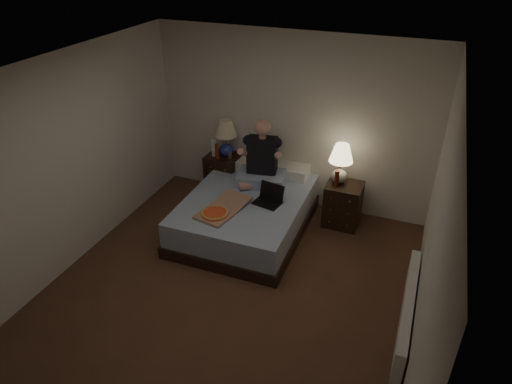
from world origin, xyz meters
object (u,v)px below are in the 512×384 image
at_px(soda_can, 230,155).
at_px(pizza_box, 215,214).
at_px(lamp_right, 340,164).
at_px(laptop, 267,196).
at_px(lamp_left, 226,138).
at_px(bed, 247,212).
at_px(nightstand_left, 225,174).
at_px(nightstand_right, 343,204).
at_px(radiator, 407,311).
at_px(person, 262,153).
at_px(beer_bottle_right, 337,178).
at_px(beer_bottle_left, 217,151).
at_px(water_bottle, 214,148).

height_order(soda_can, pizza_box, soda_can).
distance_m(lamp_right, soda_can, 1.66).
bearing_deg(laptop, lamp_left, 150.34).
height_order(bed, lamp_right, lamp_right).
xyz_separation_m(nightstand_left, lamp_left, (0.04, 0.00, 0.61)).
xyz_separation_m(lamp_left, soda_can, (0.08, -0.06, -0.23)).
relative_size(bed, nightstand_right, 3.24).
distance_m(soda_can, radiator, 3.32).
bearing_deg(nightstand_left, laptop, -35.99).
distance_m(bed, soda_can, 1.00).
bearing_deg(radiator, person, 146.25).
height_order(beer_bottle_right, radiator, beer_bottle_right).
relative_size(nightstand_left, pizza_box, 0.86).
xyz_separation_m(nightstand_right, lamp_left, (-1.83, 0.17, 0.63)).
xyz_separation_m(nightstand_left, beer_bottle_left, (-0.05, -0.13, 0.44)).
xyz_separation_m(lamp_right, person, (-1.04, -0.21, 0.07)).
relative_size(nightstand_left, beer_bottle_left, 2.85).
xyz_separation_m(water_bottle, beer_bottle_left, (0.08, -0.05, -0.01)).
xyz_separation_m(lamp_left, beer_bottle_left, (-0.09, -0.13, -0.17)).
bearing_deg(beer_bottle_left, laptop, -33.55).
relative_size(beer_bottle_right, radiator, 0.14).
distance_m(bed, lamp_left, 1.20).
xyz_separation_m(lamp_left, person, (0.69, -0.35, 0.03)).
bearing_deg(radiator, laptop, 152.94).
bearing_deg(soda_can, beer_bottle_left, -158.34).
xyz_separation_m(water_bottle, beer_bottle_right, (1.89, -0.17, -0.05)).
height_order(bed, nightstand_left, nightstand_left).
bearing_deg(nightstand_right, radiator, -57.31).
bearing_deg(soda_can, lamp_right, -2.47).
height_order(nightstand_left, radiator, nightstand_left).
height_order(nightstand_right, pizza_box, nightstand_right).
xyz_separation_m(lamp_left, lamp_right, (1.73, -0.13, -0.04)).
bearing_deg(lamp_right, bed, -150.38).
distance_m(person, radiator, 2.72).
xyz_separation_m(water_bottle, radiator, (3.03, -1.72, -0.58)).
bearing_deg(lamp_left, nightstand_right, -5.21).
xyz_separation_m(beer_bottle_left, radiator, (2.95, -1.67, -0.57)).
distance_m(bed, pizza_box, 0.68).
height_order(lamp_right, person, person).
bearing_deg(nightstand_right, beer_bottle_left, 179.12).
relative_size(water_bottle, beer_bottle_right, 1.09).
bearing_deg(soda_can, pizza_box, -73.59).
relative_size(beer_bottle_left, radiator, 0.14).
bearing_deg(lamp_left, nightstand_left, 180.00).
height_order(beer_bottle_right, laptop, beer_bottle_right).
height_order(beer_bottle_left, beer_bottle_right, beer_bottle_left).
height_order(nightstand_left, laptop, laptop).
bearing_deg(pizza_box, water_bottle, 127.40).
distance_m(nightstand_left, beer_bottle_left, 0.46).
bearing_deg(beer_bottle_right, beer_bottle_left, 176.49).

